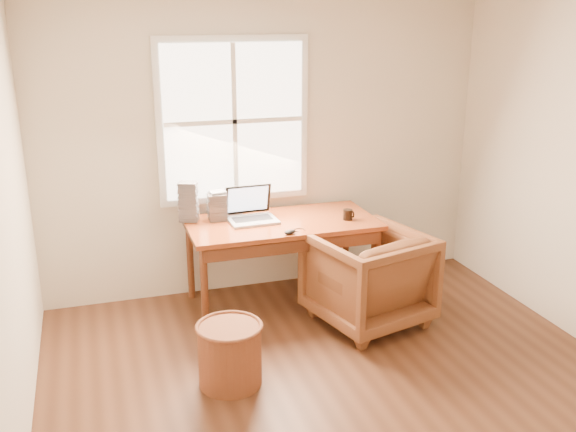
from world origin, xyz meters
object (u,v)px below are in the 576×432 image
at_px(wicker_stool, 230,355).
at_px(coffee_mug, 348,215).
at_px(desk, 282,223).
at_px(armchair, 368,277).
at_px(laptop, 253,205).
at_px(cd_stack_a, 219,205).

relative_size(wicker_stool, coffee_mug, 4.79).
relative_size(desk, wicker_stool, 3.71).
height_order(desk, wicker_stool, desk).
height_order(desk, armchair, armchair).
height_order(armchair, wicker_stool, armchair).
bearing_deg(wicker_stool, armchair, 24.09).
bearing_deg(laptop, wicker_stool, -114.05).
xyz_separation_m(desk, wicker_stool, (-0.72, -1.13, -0.51)).
height_order(laptop, coffee_mug, laptop).
distance_m(wicker_stool, coffee_mug, 1.71).
relative_size(wicker_stool, laptop, 1.02).
bearing_deg(wicker_stool, desk, 57.59).
height_order(armchair, coffee_mug, coffee_mug).
bearing_deg(armchair, desk, -60.10).
bearing_deg(cd_stack_a, coffee_mug, -18.29).
bearing_deg(coffee_mug, cd_stack_a, 157.50).
distance_m(armchair, wicker_stool, 1.41).
distance_m(armchair, coffee_mug, 0.59).
distance_m(coffee_mug, cd_stack_a, 1.10).
relative_size(armchair, wicker_stool, 1.99).
bearing_deg(laptop, coffee_mug, -14.91).
bearing_deg(laptop, desk, -12.15).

